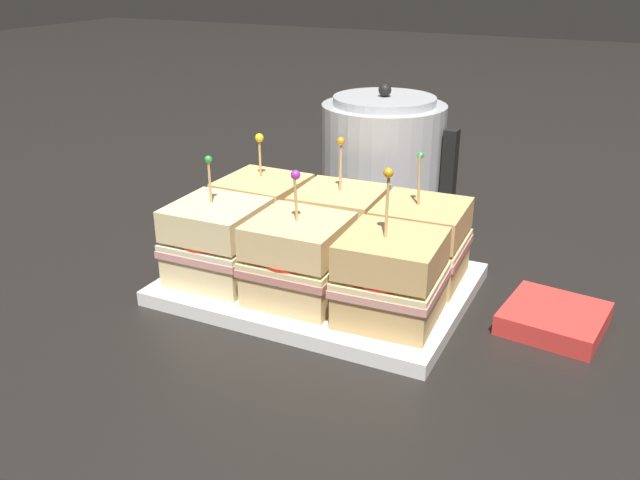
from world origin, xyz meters
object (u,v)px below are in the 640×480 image
sandwich_back_center (338,226)px  sandwich_back_right (420,242)px  sandwich_front_right (391,278)px  kettle_steel (383,159)px  serving_platter (320,284)px  sandwich_front_center (297,259)px  napkin_stack (554,318)px  sandwich_front_left (218,242)px  sandwich_back_left (263,213)px

sandwich_back_center → sandwich_back_right: size_ratio=1.02×
sandwich_front_right → kettle_steel: (-0.14, 0.34, 0.03)m
serving_platter → kettle_steel: 0.30m
sandwich_front_center → napkin_stack: (0.28, 0.09, -0.05)m
sandwich_front_center → napkin_stack: sandwich_front_center is taller
sandwich_front_left → sandwich_back_right: (0.23, 0.11, 0.00)m
sandwich_back_center → sandwich_back_right: 0.11m
serving_platter → sandwich_front_left: 0.14m
sandwich_front_center → kettle_steel: kettle_steel is taller
sandwich_front_center → sandwich_front_left: bearing=178.9°
sandwich_front_right → sandwich_back_left: 0.25m
sandwich_front_right → sandwich_back_right: size_ratio=1.07×
napkin_stack → serving_platter: bearing=-173.4°
sandwich_front_right → sandwich_back_left: size_ratio=1.11×
sandwich_back_center → napkin_stack: 0.29m
kettle_steel → napkin_stack: kettle_steel is taller
serving_platter → sandwich_front_right: sandwich_front_right is taller
sandwich_front_right → kettle_steel: bearing=112.6°
serving_platter → sandwich_front_center: size_ratio=2.30×
sandwich_back_left → sandwich_back_center: size_ratio=0.94×
napkin_stack → sandwich_back_right: bearing=172.6°
sandwich_front_left → sandwich_front_center: 0.11m
serving_platter → sandwich_front_center: 0.08m
sandwich_back_right → sandwich_front_right: bearing=-88.6°
sandwich_back_left → sandwich_back_center: bearing=0.5°
sandwich_back_center → kettle_steel: size_ratio=0.78×
sandwich_front_left → serving_platter: bearing=25.8°
sandwich_front_right → sandwich_back_center: (-0.12, 0.11, -0.00)m
sandwich_front_right → napkin_stack: size_ratio=1.47×
sandwich_back_center → napkin_stack: size_ratio=1.41×
serving_platter → kettle_steel: size_ratio=1.69×
serving_platter → napkin_stack: bearing=6.6°
serving_platter → sandwich_front_right: size_ratio=2.08×
kettle_steel → sandwich_front_center: bearing=-85.7°
sandwich_back_right → kettle_steel: (-0.14, 0.23, 0.03)m
serving_platter → sandwich_front_right: bearing=-26.2°
sandwich_front_center → sandwich_front_right: (0.12, 0.00, 0.00)m
serving_platter → sandwich_back_left: 0.14m
sandwich_front_center → napkin_stack: bearing=17.6°
sandwich_back_left → napkin_stack: 0.40m
sandwich_front_right → napkin_stack: sandwich_front_right is taller
sandwich_front_right → sandwich_back_center: bearing=135.5°
serving_platter → sandwich_back_right: bearing=26.1°
serving_platter → napkin_stack: (0.28, 0.03, 0.00)m
sandwich_back_right → sandwich_back_left: bearing=179.5°
sandwich_front_right → serving_platter: bearing=153.8°
sandwich_back_right → sandwich_front_center: bearing=-135.3°
sandwich_back_left → napkin_stack: bearing=-3.4°
serving_platter → sandwich_back_right: size_ratio=2.22×
sandwich_back_center → kettle_steel: bearing=96.5°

